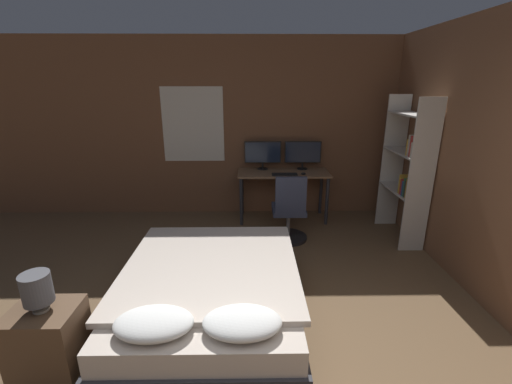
# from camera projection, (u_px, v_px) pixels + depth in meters

# --- Properties ---
(wall_back) EXTENTS (12.00, 0.08, 2.70)m
(wall_back) POSITION_uv_depth(u_px,v_px,m) (262.00, 129.00, 5.30)
(wall_back) COLOR brown
(wall_back) RESTS_ON ground_plane
(bed) EXTENTS (1.56, 1.94, 0.55)m
(bed) POSITION_uv_depth(u_px,v_px,m) (211.00, 293.00, 3.08)
(bed) COLOR #2D2D33
(bed) RESTS_ON ground_plane
(nightstand) EXTENTS (0.44, 0.37, 0.59)m
(nightstand) POSITION_uv_depth(u_px,v_px,m) (50.00, 346.00, 2.38)
(nightstand) COLOR brown
(nightstand) RESTS_ON ground_plane
(bedside_lamp) EXTENTS (0.19, 0.19, 0.27)m
(bedside_lamp) POSITION_uv_depth(u_px,v_px,m) (37.00, 289.00, 2.24)
(bedside_lamp) COLOR gray
(bedside_lamp) RESTS_ON nightstand
(desk) EXTENTS (1.37, 0.56, 0.76)m
(desk) POSITION_uv_depth(u_px,v_px,m) (283.00, 179.00, 5.18)
(desk) COLOR #846042
(desk) RESTS_ON ground_plane
(monitor_left) EXTENTS (0.56, 0.16, 0.43)m
(monitor_left) POSITION_uv_depth(u_px,v_px,m) (263.00, 153.00, 5.24)
(monitor_left) COLOR black
(monitor_left) RESTS_ON desk
(monitor_right) EXTENTS (0.56, 0.16, 0.43)m
(monitor_right) POSITION_uv_depth(u_px,v_px,m) (303.00, 153.00, 5.25)
(monitor_right) COLOR black
(monitor_right) RESTS_ON desk
(keyboard) EXTENTS (0.37, 0.13, 0.02)m
(keyboard) POSITION_uv_depth(u_px,v_px,m) (285.00, 174.00, 4.98)
(keyboard) COLOR black
(keyboard) RESTS_ON desk
(computer_mouse) EXTENTS (0.07, 0.05, 0.04)m
(computer_mouse) POSITION_uv_depth(u_px,v_px,m) (303.00, 174.00, 4.98)
(computer_mouse) COLOR black
(computer_mouse) RESTS_ON desk
(office_chair) EXTENTS (0.52, 0.52, 0.93)m
(office_chair) POSITION_uv_depth(u_px,v_px,m) (289.00, 215.00, 4.54)
(office_chair) COLOR black
(office_chair) RESTS_ON ground_plane
(bookshelf) EXTENTS (0.31, 0.88, 1.89)m
(bookshelf) POSITION_uv_depth(u_px,v_px,m) (410.00, 166.00, 4.38)
(bookshelf) COLOR beige
(bookshelf) RESTS_ON ground_plane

